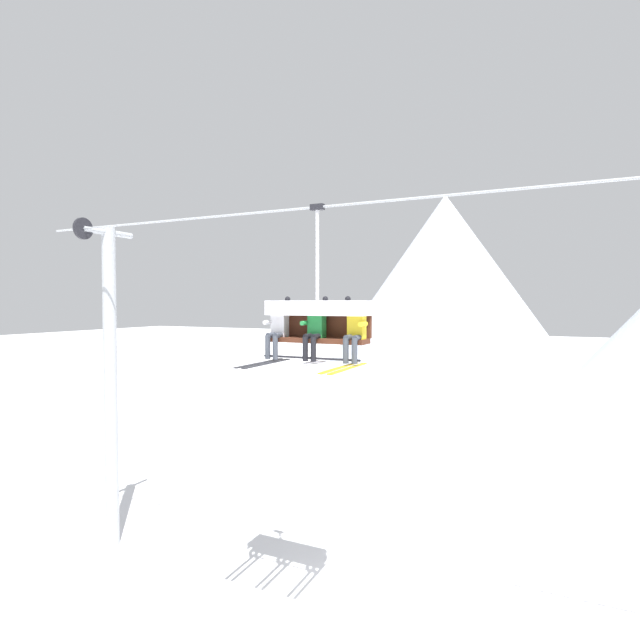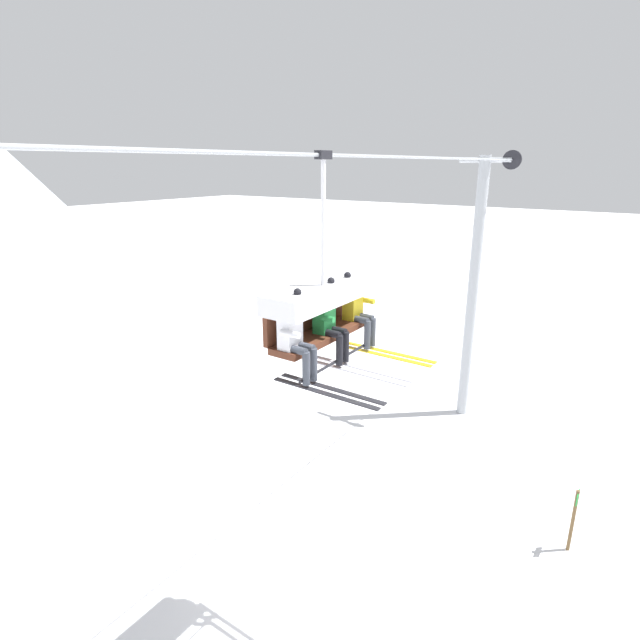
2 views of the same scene
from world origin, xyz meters
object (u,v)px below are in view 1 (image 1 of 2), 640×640
(chairlift_chair, at_px, (319,314))
(skier_white, at_px, (277,328))
(lift_tower_near, at_px, (110,379))
(skier_yellow, at_px, (354,330))
(skier_green, at_px, (314,329))

(chairlift_chair, distance_m, skier_white, 0.93)
(lift_tower_near, relative_size, skier_yellow, 5.25)
(chairlift_chair, bearing_deg, skier_green, -89.11)
(skier_white, bearing_deg, lift_tower_near, 171.02)
(skier_white, bearing_deg, skier_green, 0.00)
(lift_tower_near, bearing_deg, skier_green, -7.85)
(skier_white, relative_size, skier_green, 1.00)
(lift_tower_near, relative_size, chairlift_chair, 2.90)
(lift_tower_near, height_order, skier_yellow, lift_tower_near)
(chairlift_chair, xyz_separation_m, skier_yellow, (0.86, -0.21, -0.29))
(chairlift_chair, bearing_deg, skier_yellow, -14.05)
(skier_green, distance_m, skier_yellow, 0.85)
(lift_tower_near, distance_m, skier_yellow, 7.78)
(skier_green, bearing_deg, skier_white, 180.00)
(lift_tower_near, xyz_separation_m, chairlift_chair, (6.70, -0.71, 1.87))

